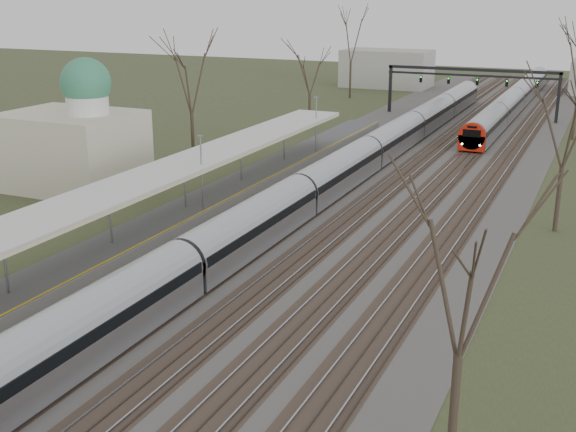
% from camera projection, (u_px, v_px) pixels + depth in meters
% --- Properties ---
extents(track_bed, '(24.00, 160.00, 0.22)m').
position_uv_depth(track_bed, '(403.00, 168.00, 63.65)').
color(track_bed, '#474442').
rests_on(track_bed, ground).
extents(platform, '(3.50, 69.00, 1.00)m').
position_uv_depth(platform, '(212.00, 202.00, 51.95)').
color(platform, '#9E9B93').
rests_on(platform, ground).
extents(canopy, '(4.10, 50.00, 3.11)m').
position_uv_depth(canopy, '(175.00, 169.00, 47.00)').
color(canopy, slate).
rests_on(canopy, platform).
extents(dome_building, '(10.00, 8.00, 10.30)m').
position_uv_depth(dome_building, '(73.00, 142.00, 56.40)').
color(dome_building, beige).
rests_on(dome_building, ground).
extents(signal_gantry, '(21.00, 0.59, 6.08)m').
position_uv_depth(signal_gantry, '(472.00, 78.00, 88.31)').
color(signal_gantry, black).
rests_on(signal_gantry, ground).
extents(tree_west_far, '(5.50, 5.50, 11.33)m').
position_uv_depth(tree_west_far, '(190.00, 76.00, 61.98)').
color(tree_west_far, '#2D231C').
rests_on(tree_west_far, ground).
extents(tree_east_near, '(4.50, 4.50, 9.27)m').
position_uv_depth(tree_east_near, '(464.00, 280.00, 21.90)').
color(tree_east_near, '#2D231C').
rests_on(tree_east_near, ground).
extents(tree_east_far, '(5.00, 5.00, 10.30)m').
position_uv_depth(tree_east_far, '(567.00, 121.00, 44.80)').
color(tree_east_far, '#2D231C').
rests_on(tree_east_far, ground).
extents(train_near, '(2.62, 90.21, 3.05)m').
position_uv_depth(train_near, '(367.00, 154.00, 62.62)').
color(train_near, '#A4A7AE').
rests_on(train_near, ground).
extents(train_far, '(2.62, 60.21, 3.05)m').
position_uv_depth(train_far, '(514.00, 99.00, 95.02)').
color(train_far, '#A4A7AE').
rests_on(train_far, ground).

